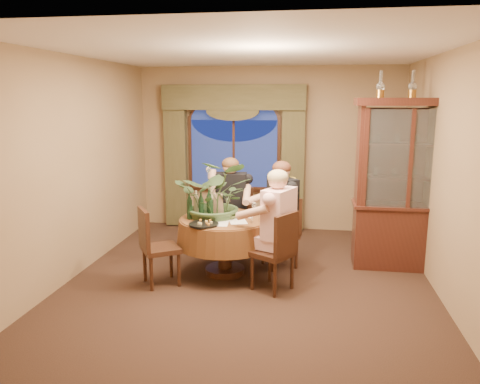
# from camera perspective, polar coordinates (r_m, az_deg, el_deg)

# --- Properties ---
(floor) EXTENTS (5.00, 5.00, 0.00)m
(floor) POSITION_cam_1_polar(r_m,az_deg,el_deg) (6.05, 1.12, -10.66)
(floor) COLOR black
(floor) RESTS_ON ground
(wall_back) EXTENTS (4.50, 0.00, 4.50)m
(wall_back) POSITION_cam_1_polar(r_m,az_deg,el_deg) (8.14, 3.51, 5.23)
(wall_back) COLOR olive
(wall_back) RESTS_ON ground
(wall_right) EXTENTS (0.00, 5.00, 5.00)m
(wall_right) POSITION_cam_1_polar(r_m,az_deg,el_deg) (5.82, 23.71, 1.83)
(wall_right) COLOR olive
(wall_right) RESTS_ON ground
(ceiling) EXTENTS (5.00, 5.00, 0.00)m
(ceiling) POSITION_cam_1_polar(r_m,az_deg,el_deg) (5.63, 1.24, 16.79)
(ceiling) COLOR white
(ceiling) RESTS_ON wall_back
(window) EXTENTS (1.62, 0.10, 1.32)m
(window) POSITION_cam_1_polar(r_m,az_deg,el_deg) (8.15, -0.76, 4.56)
(window) COLOR navy
(window) RESTS_ON wall_back
(arched_transom) EXTENTS (1.60, 0.06, 0.44)m
(arched_transom) POSITION_cam_1_polar(r_m,az_deg,el_deg) (8.10, -0.77, 10.05)
(arched_transom) COLOR navy
(arched_transom) RESTS_ON wall_back
(drapery_left) EXTENTS (0.38, 0.14, 2.32)m
(drapery_left) POSITION_cam_1_polar(r_m,az_deg,el_deg) (8.35, -7.81, 3.79)
(drapery_left) COLOR #3F3B1F
(drapery_left) RESTS_ON floor
(drapery_right) EXTENTS (0.38, 0.14, 2.32)m
(drapery_right) POSITION_cam_1_polar(r_m,az_deg,el_deg) (8.02, 6.48, 3.51)
(drapery_right) COLOR #3F3B1F
(drapery_right) RESTS_ON floor
(swag_valance) EXTENTS (2.45, 0.16, 0.42)m
(swag_valance) POSITION_cam_1_polar(r_m,az_deg,el_deg) (8.02, -0.87, 11.47)
(swag_valance) COLOR #3F3B1F
(swag_valance) RESTS_ON wall_back
(dining_table) EXTENTS (1.63, 1.63, 0.75)m
(dining_table) POSITION_cam_1_polar(r_m,az_deg,el_deg) (6.14, -1.86, -6.59)
(dining_table) COLOR maroon
(dining_table) RESTS_ON floor
(china_cabinet) EXTENTS (1.40, 0.55, 2.27)m
(china_cabinet) POSITION_cam_1_polar(r_m,az_deg,el_deg) (6.58, 19.53, 0.81)
(china_cabinet) COLOR #331611
(china_cabinet) RESTS_ON floor
(oil_lamp_left) EXTENTS (0.11, 0.11, 0.34)m
(oil_lamp_left) POSITION_cam_1_polar(r_m,az_deg,el_deg) (6.42, 16.77, 12.48)
(oil_lamp_left) COLOR #A5722D
(oil_lamp_left) RESTS_ON china_cabinet
(oil_lamp_center) EXTENTS (0.11, 0.11, 0.34)m
(oil_lamp_center) POSITION_cam_1_polar(r_m,az_deg,el_deg) (6.48, 20.31, 12.24)
(oil_lamp_center) COLOR #A5722D
(oil_lamp_center) RESTS_ON china_cabinet
(oil_lamp_right) EXTENTS (0.11, 0.11, 0.34)m
(oil_lamp_right) POSITION_cam_1_polar(r_m,az_deg,el_deg) (6.57, 23.76, 11.97)
(oil_lamp_right) COLOR #A5722D
(oil_lamp_right) RESTS_ON china_cabinet
(chair_right) EXTENTS (0.58, 0.58, 0.96)m
(chair_right) POSITION_cam_1_polar(r_m,az_deg,el_deg) (5.62, 3.97, -7.20)
(chair_right) COLOR black
(chair_right) RESTS_ON floor
(chair_back_right) EXTENTS (0.57, 0.57, 0.96)m
(chair_back_right) POSITION_cam_1_polar(r_m,az_deg,el_deg) (6.39, 4.87, -4.92)
(chair_back_right) COLOR black
(chair_back_right) RESTS_ON floor
(chair_back) EXTENTS (0.44, 0.44, 0.96)m
(chair_back) POSITION_cam_1_polar(r_m,az_deg,el_deg) (6.85, -0.38, -3.75)
(chair_back) COLOR black
(chair_back) RESTS_ON floor
(chair_front_left) EXTENTS (0.58, 0.58, 0.96)m
(chair_front_left) POSITION_cam_1_polar(r_m,az_deg,el_deg) (5.85, -9.62, -6.58)
(chair_front_left) COLOR black
(chair_front_left) RESTS_ON floor
(person_pink) EXTENTS (0.65, 0.67, 1.45)m
(person_pink) POSITION_cam_1_polar(r_m,az_deg,el_deg) (5.65, 4.73, -4.51)
(person_pink) COLOR beige
(person_pink) RESTS_ON floor
(person_back) EXTENTS (0.55, 0.51, 1.44)m
(person_back) POSITION_cam_1_polar(r_m,az_deg,el_deg) (6.80, -1.14, -1.76)
(person_back) COLOR black
(person_back) RESTS_ON floor
(person_scarf) EXTENTS (0.68, 0.69, 1.46)m
(person_scarf) POSITION_cam_1_polar(r_m,az_deg,el_deg) (6.37, 5.17, -2.66)
(person_scarf) COLOR black
(person_scarf) RESTS_ON floor
(stoneware_vase) EXTENTS (0.16, 0.16, 0.29)m
(stoneware_vase) POSITION_cam_1_polar(r_m,az_deg,el_deg) (6.14, -2.69, -1.54)
(stoneware_vase) COLOR tan
(stoneware_vase) RESTS_ON dining_table
(centerpiece_plant) EXTENTS (1.01, 1.12, 0.87)m
(centerpiece_plant) POSITION_cam_1_polar(r_m,az_deg,el_deg) (6.01, -2.88, 2.92)
(centerpiece_plant) COLOR #38552F
(centerpiece_plant) RESTS_ON dining_table
(olive_bowl) EXTENTS (0.17, 0.17, 0.05)m
(olive_bowl) POSITION_cam_1_polar(r_m,az_deg,el_deg) (5.99, -1.24, -3.05)
(olive_bowl) COLOR #485429
(olive_bowl) RESTS_ON dining_table
(cheese_platter) EXTENTS (0.36, 0.36, 0.02)m
(cheese_platter) POSITION_cam_1_polar(r_m,az_deg,el_deg) (5.71, -4.45, -3.95)
(cheese_platter) COLOR black
(cheese_platter) RESTS_ON dining_table
(wine_bottle_0) EXTENTS (0.07, 0.07, 0.33)m
(wine_bottle_0) POSITION_cam_1_polar(r_m,az_deg,el_deg) (5.96, -3.61, -1.76)
(wine_bottle_0) COLOR black
(wine_bottle_0) RESTS_ON dining_table
(wine_bottle_1) EXTENTS (0.07, 0.07, 0.33)m
(wine_bottle_1) POSITION_cam_1_polar(r_m,az_deg,el_deg) (6.17, -5.38, -1.34)
(wine_bottle_1) COLOR tan
(wine_bottle_1) RESTS_ON dining_table
(wine_bottle_2) EXTENTS (0.07, 0.07, 0.33)m
(wine_bottle_2) POSITION_cam_1_polar(r_m,az_deg,el_deg) (6.22, -3.78, -1.21)
(wine_bottle_2) COLOR black
(wine_bottle_2) RESTS_ON dining_table
(wine_bottle_3) EXTENTS (0.07, 0.07, 0.33)m
(wine_bottle_3) POSITION_cam_1_polar(r_m,az_deg,el_deg) (6.09, -3.56, -1.48)
(wine_bottle_3) COLOR tan
(wine_bottle_3) RESTS_ON dining_table
(wine_bottle_4) EXTENTS (0.07, 0.07, 0.33)m
(wine_bottle_4) POSITION_cam_1_polar(r_m,az_deg,el_deg) (5.99, -6.18, -1.75)
(wine_bottle_4) COLOR black
(wine_bottle_4) RESTS_ON dining_table
(wine_bottle_5) EXTENTS (0.07, 0.07, 0.33)m
(wine_bottle_5) POSITION_cam_1_polar(r_m,az_deg,el_deg) (6.03, -4.77, -1.63)
(wine_bottle_5) COLOR black
(wine_bottle_5) RESTS_ON dining_table
(tasting_paper_0) EXTENTS (0.29, 0.35, 0.00)m
(tasting_paper_0) POSITION_cam_1_polar(r_m,az_deg,el_deg) (5.87, -0.29, -3.58)
(tasting_paper_0) COLOR white
(tasting_paper_0) RESTS_ON dining_table
(tasting_paper_1) EXTENTS (0.27, 0.34, 0.00)m
(tasting_paper_1) POSITION_cam_1_polar(r_m,az_deg,el_deg) (6.18, 0.85, -2.80)
(tasting_paper_1) COLOR white
(tasting_paper_1) RESTS_ON dining_table
(tasting_paper_2) EXTENTS (0.24, 0.32, 0.00)m
(tasting_paper_2) POSITION_cam_1_polar(r_m,az_deg,el_deg) (5.78, -2.49, -3.83)
(tasting_paper_2) COLOR white
(tasting_paper_2) RESTS_ON dining_table
(wine_glass_person_pink) EXTENTS (0.07, 0.07, 0.18)m
(wine_glass_person_pink) POSITION_cam_1_polar(r_m,az_deg,el_deg) (5.80, 1.48, -2.89)
(wine_glass_person_pink) COLOR silver
(wine_glass_person_pink) RESTS_ON dining_table
(wine_glass_person_back) EXTENTS (0.07, 0.07, 0.18)m
(wine_glass_person_back) POSITION_cam_1_polar(r_m,az_deg,el_deg) (6.41, -1.47, -1.50)
(wine_glass_person_back) COLOR silver
(wine_glass_person_back) RESTS_ON dining_table
(wine_glass_person_scarf) EXTENTS (0.07, 0.07, 0.18)m
(wine_glass_person_scarf) POSITION_cam_1_polar(r_m,az_deg,el_deg) (6.16, 1.70, -2.02)
(wine_glass_person_scarf) COLOR silver
(wine_glass_person_scarf) RESTS_ON dining_table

